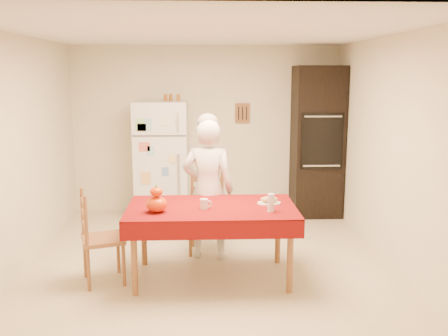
{
  "coord_description": "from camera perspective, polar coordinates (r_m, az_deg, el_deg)",
  "views": [
    {
      "loc": [
        -0.05,
        -5.29,
        2.08
      ],
      "look_at": [
        0.19,
        0.2,
        1.04
      ],
      "focal_mm": 40.0,
      "sensor_mm": 36.0,
      "label": 1
    }
  ],
  "objects": [
    {
      "name": "seated_woman",
      "position": [
        5.61,
        -1.83,
        -2.51
      ],
      "size": [
        0.64,
        0.48,
        1.6
      ],
      "primitive_type": "imported",
      "rotation": [
        0.0,
        0.0,
        2.97
      ],
      "color": "silver",
      "rests_on": "floor"
    },
    {
      "name": "wine_glass",
      "position": [
        4.88,
        5.39,
        -3.97
      ],
      "size": [
        0.07,
        0.07,
        0.18
      ],
      "primitive_type": "cylinder",
      "color": "silver",
      "rests_on": "dining_table"
    },
    {
      "name": "chair_far",
      "position": [
        5.94,
        -1.98,
        -4.69
      ],
      "size": [
        0.44,
        0.42,
        0.95
      ],
      "rotation": [
        0.0,
        0.0,
        -0.06
      ],
      "color": "brown",
      "rests_on": "floor"
    },
    {
      "name": "chair_left",
      "position": [
        5.17,
        -14.4,
        -7.36
      ],
      "size": [
        0.51,
        0.52,
        0.95
      ],
      "rotation": [
        0.0,
        0.0,
        1.88
      ],
      "color": "brown",
      "rests_on": "floor"
    },
    {
      "name": "spice_jar_mid",
      "position": [
        7.24,
        -6.11,
        8.01
      ],
      "size": [
        0.05,
        0.05,
        0.1
      ],
      "primitive_type": "cylinder",
      "color": "brown",
      "rests_on": "refrigerator"
    },
    {
      "name": "oven_cabinet",
      "position": [
        7.47,
        10.58,
        2.97
      ],
      "size": [
        0.7,
        0.62,
        2.2
      ],
      "color": "black",
      "rests_on": "floor"
    },
    {
      "name": "spice_jar_left",
      "position": [
        7.25,
        -6.7,
        8.0
      ],
      "size": [
        0.05,
        0.05,
        0.1
      ],
      "primitive_type": "cylinder",
      "color": "#974B1B",
      "rests_on": "refrigerator"
    },
    {
      "name": "refrigerator",
      "position": [
        7.3,
        -7.12,
        0.9
      ],
      "size": [
        0.75,
        0.74,
        1.7
      ],
      "color": "white",
      "rests_on": "floor"
    },
    {
      "name": "pumpkin_lower",
      "position": [
        4.88,
        -7.7,
        -4.13
      ],
      "size": [
        0.21,
        0.21,
        0.15
      ],
      "primitive_type": "ellipsoid",
      "color": "#E96305",
      "rests_on": "dining_table"
    },
    {
      "name": "bread_plate",
      "position": [
        5.17,
        5.17,
        -4.02
      ],
      "size": [
        0.24,
        0.24,
        0.02
      ],
      "primitive_type": "cylinder",
      "color": "white",
      "rests_on": "dining_table"
    },
    {
      "name": "room_shell",
      "position": [
        5.31,
        -1.91,
        5.73
      ],
      "size": [
        4.02,
        4.52,
        2.51
      ],
      "color": "beige",
      "rests_on": "ground"
    },
    {
      "name": "floor",
      "position": [
        5.68,
        -1.81,
        -10.78
      ],
      "size": [
        4.5,
        4.5,
        0.0
      ],
      "primitive_type": "plane",
      "color": "tan",
      "rests_on": "ground"
    },
    {
      "name": "bread_loaf",
      "position": [
        5.16,
        5.17,
        -3.59
      ],
      "size": [
        0.18,
        0.1,
        0.06
      ],
      "primitive_type": "ellipsoid",
      "color": "#9C7D4C",
      "rests_on": "bread_plate"
    },
    {
      "name": "coffee_mug",
      "position": [
        4.96,
        -2.3,
        -4.12
      ],
      "size": [
        0.08,
        0.08,
        0.1
      ],
      "primitive_type": "cylinder",
      "color": "silver",
      "rests_on": "dining_table"
    },
    {
      "name": "spice_jar_right",
      "position": [
        7.24,
        -5.24,
        8.02
      ],
      "size": [
        0.05,
        0.05,
        0.1
      ],
      "primitive_type": "cylinder",
      "color": "#98561B",
      "rests_on": "refrigerator"
    },
    {
      "name": "dining_table",
      "position": [
        5.07,
        -1.41,
        -5.18
      ],
      "size": [
        1.7,
        1.0,
        0.76
      ],
      "color": "brown",
      "rests_on": "floor"
    },
    {
      "name": "pumpkin_upper",
      "position": [
        4.85,
        -7.74,
        -2.72
      ],
      "size": [
        0.12,
        0.12,
        0.09
      ],
      "primitive_type": "ellipsoid",
      "color": "red",
      "rests_on": "pumpkin_lower"
    }
  ]
}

